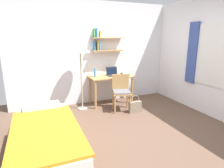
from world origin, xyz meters
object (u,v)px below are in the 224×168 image
at_px(desk_chair, 121,90).
at_px(book_stack, 125,74).
at_px(laptop, 112,73).
at_px(water_bottle, 95,72).
at_px(desk, 111,81).
at_px(handbag, 135,106).
at_px(bed, 46,140).
at_px(standing_lamp, 80,50).

height_order(desk_chair, book_stack, desk_chair).
xyz_separation_m(desk_chair, book_stack, (0.32, 0.46, 0.30)).
relative_size(laptop, water_bottle, 1.37).
distance_m(desk, handbag, 0.96).
distance_m(laptop, water_bottle, 0.48).
relative_size(bed, book_stack, 8.18).
height_order(desk, handbag, desk).
height_order(standing_lamp, laptop, standing_lamp).
relative_size(bed, handbag, 4.84).
relative_size(water_bottle, handbag, 0.55).
height_order(desk, book_stack, book_stack).
height_order(desk_chair, water_bottle, water_bottle).
bearing_deg(desk_chair, laptop, 89.22).
bearing_deg(desk, book_stack, -8.10).
relative_size(desk_chair, handbag, 2.05).
distance_m(standing_lamp, handbag, 1.81).
xyz_separation_m(bed, desk_chair, (1.81, 1.22, 0.24)).
bearing_deg(water_bottle, standing_lamp, -158.39).
bearing_deg(bed, book_stack, 38.34).
relative_size(standing_lamp, handbag, 3.86).
xyz_separation_m(bed, water_bottle, (1.34, 1.78, 0.62)).
height_order(bed, standing_lamp, standing_lamp).
bearing_deg(standing_lamp, water_bottle, 21.61).
xyz_separation_m(bed, desk, (1.75, 1.74, 0.37)).
bearing_deg(desk_chair, standing_lamp, 154.64).
distance_m(bed, book_stack, 2.77).
relative_size(standing_lamp, laptop, 5.15).
bearing_deg(laptop, desk, -145.66).
distance_m(desk_chair, water_bottle, 0.82).
relative_size(desk, book_stack, 4.46).
distance_m(desk, standing_lamp, 1.15).
relative_size(desk, standing_lamp, 0.68).
bearing_deg(desk, handbag, -69.74).
bearing_deg(water_bottle, desk, -5.82).
xyz_separation_m(desk_chair, handbag, (0.23, -0.27, -0.34)).
bearing_deg(book_stack, handbag, -96.64).
relative_size(standing_lamp, water_bottle, 7.07).
bearing_deg(standing_lamp, book_stack, 2.85).
height_order(desk_chair, laptop, laptop).
distance_m(desk_chair, standing_lamp, 1.34).
distance_m(bed, standing_lamp, 2.22).
distance_m(book_stack, handbag, 0.98).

